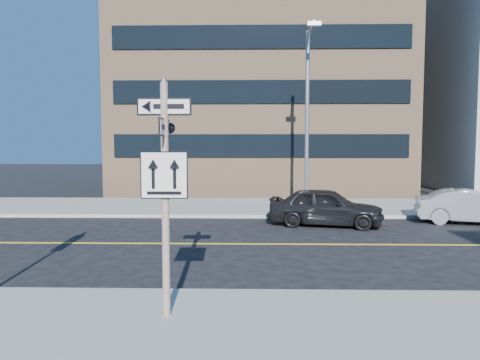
{
  "coord_description": "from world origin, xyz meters",
  "views": [
    {
      "loc": [
        1.46,
        -10.38,
        3.13
      ],
      "look_at": [
        1.12,
        4.0,
        2.0
      ],
      "focal_mm": 35.0,
      "sensor_mm": 36.0,
      "label": 1
    }
  ],
  "objects_px": {
    "parked_car_a": "(326,207)",
    "parked_car_b": "(471,207)",
    "streetlight_a": "(308,107)",
    "sign_pole": "(165,184)"
  },
  "relations": [
    {
      "from": "parked_car_a",
      "to": "parked_car_b",
      "type": "xyz_separation_m",
      "value": [
        5.74,
        0.55,
        -0.06
      ]
    },
    {
      "from": "parked_car_b",
      "to": "streetlight_a",
      "type": "relative_size",
      "value": 0.51
    },
    {
      "from": "sign_pole",
      "to": "parked_car_a",
      "type": "height_order",
      "value": "sign_pole"
    },
    {
      "from": "streetlight_a",
      "to": "sign_pole",
      "type": "bearing_deg",
      "value": -106.77
    },
    {
      "from": "sign_pole",
      "to": "streetlight_a",
      "type": "bearing_deg",
      "value": 73.23
    },
    {
      "from": "parked_car_a",
      "to": "parked_car_b",
      "type": "relative_size",
      "value": 1.05
    },
    {
      "from": "sign_pole",
      "to": "streetlight_a",
      "type": "relative_size",
      "value": 0.51
    },
    {
      "from": "parked_car_b",
      "to": "sign_pole",
      "type": "bearing_deg",
      "value": 149.11
    },
    {
      "from": "sign_pole",
      "to": "streetlight_a",
      "type": "distance_m",
      "value": 14.05
    },
    {
      "from": "sign_pole",
      "to": "parked_car_a",
      "type": "bearing_deg",
      "value": 66.36
    }
  ]
}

